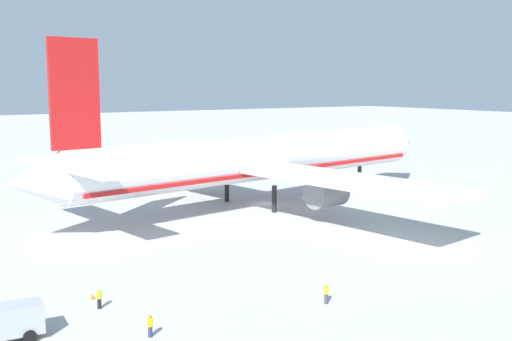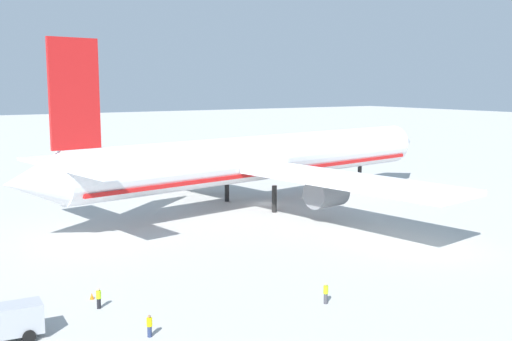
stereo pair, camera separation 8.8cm
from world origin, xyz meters
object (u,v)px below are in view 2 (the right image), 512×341
at_px(airliner, 259,159).
at_px(traffic_cone_0, 92,296).
at_px(baggage_cart_0, 169,162).
at_px(ground_worker_5, 99,298).
at_px(traffic_cone_1, 293,166).
at_px(ground_worker_0, 149,326).
at_px(baggage_cart_1, 72,167).
at_px(ground_worker_4, 326,293).

xyz_separation_m(airliner, traffic_cone_0, (-33.37, -26.10, -6.59)).
bearing_deg(baggage_cart_0, traffic_cone_0, -118.49).
xyz_separation_m(baggage_cart_0, ground_worker_5, (-42.28, -79.95, 0.59)).
xyz_separation_m(baggage_cart_0, traffic_cone_1, (19.80, -20.41, 0.01)).
distance_m(baggage_cart_0, ground_worker_5, 90.44).
bearing_deg(ground_worker_0, traffic_cone_1, 47.73).
relative_size(baggage_cart_1, ground_worker_4, 1.63).
relative_size(ground_worker_4, traffic_cone_1, 3.18).
bearing_deg(traffic_cone_0, ground_worker_4, -35.44).
xyz_separation_m(airliner, ground_worker_0, (-32.27, -35.83, -6.04)).
bearing_deg(traffic_cone_0, ground_worker_0, -83.51).
bearing_deg(baggage_cart_1, ground_worker_0, -102.45).
height_order(airliner, baggage_cart_0, airliner).
relative_size(airliner, ground_worker_4, 42.98).
relative_size(ground_worker_5, traffic_cone_1, 3.06).
bearing_deg(baggage_cart_1, baggage_cart_0, -8.12).
distance_m(airliner, ground_worker_5, 44.41).
bearing_deg(airliner, ground_worker_5, -139.67).
height_order(baggage_cart_0, traffic_cone_1, traffic_cone_1).
bearing_deg(baggage_cart_0, ground_worker_0, -115.16).
bearing_deg(baggage_cart_0, ground_worker_4, -106.49).
xyz_separation_m(ground_worker_4, traffic_cone_0, (-15.81, 11.26, -0.61)).
xyz_separation_m(baggage_cart_1, ground_worker_4, (-5.24, -91.83, 0.62)).
bearing_deg(ground_worker_5, baggage_cart_0, 62.13).
distance_m(baggage_cart_1, ground_worker_0, 92.48).
xyz_separation_m(baggage_cart_0, ground_worker_0, (-41.00, -87.30, 0.56)).
bearing_deg(traffic_cone_1, ground_worker_0, -132.27).
bearing_deg(baggage_cart_1, ground_worker_4, -93.26).
height_order(baggage_cart_1, traffic_cone_0, traffic_cone_0).
xyz_separation_m(baggage_cart_0, baggage_cart_1, (-21.06, 3.00, -0.00)).
distance_m(traffic_cone_0, traffic_cone_1, 84.26).
xyz_separation_m(baggage_cart_1, ground_worker_5, (-21.22, -82.95, 0.59)).
distance_m(airliner, traffic_cone_1, 42.69).
bearing_deg(baggage_cart_1, traffic_cone_0, -104.64).
height_order(baggage_cart_1, traffic_cone_1, traffic_cone_1).
xyz_separation_m(ground_worker_0, ground_worker_4, (14.71, -1.53, 0.07)).
bearing_deg(ground_worker_5, traffic_cone_0, 85.96).
distance_m(ground_worker_4, ground_worker_5, 18.28).
relative_size(airliner, ground_worker_0, 46.11).
relative_size(baggage_cart_0, ground_worker_5, 1.79).
distance_m(airliner, ground_worker_4, 41.71).
distance_m(ground_worker_4, traffic_cone_0, 19.42).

